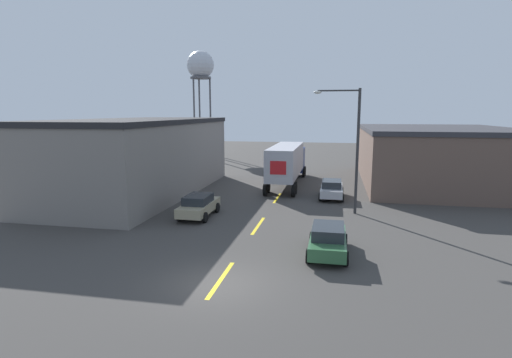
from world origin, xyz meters
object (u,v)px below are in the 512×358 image
parked_car_right_far (332,189)px  water_tower (200,67)px  parked_car_left_far (199,205)px  semi_truck (288,161)px  street_lamp (352,142)px  parked_car_right_near (328,239)px

parked_car_right_far → water_tower: 40.47m
parked_car_left_far → water_tower: 43.34m
semi_truck → parked_car_left_far: bearing=-108.5°
semi_truck → street_lamp: (5.71, -10.44, 2.71)m
semi_truck → water_tower: water_tower is taller
parked_car_left_far → street_lamp: 11.47m
parked_car_right_near → parked_car_right_far: bearing=90.0°
parked_car_right_far → street_lamp: 6.61m
water_tower → street_lamp: bearing=-57.0°
parked_car_left_far → parked_car_right_near: bearing=-33.1°
parked_car_left_far → water_tower: water_tower is taller
semi_truck → parked_car_right_near: semi_truck is taller
parked_car_left_far → street_lamp: bearing=16.4°
parked_car_left_far → parked_car_right_near: (8.88, -5.78, 0.00)m
water_tower → street_lamp: size_ratio=1.95×
parked_car_left_far → water_tower: (-13.12, 39.00, 13.61)m
parked_car_right_near → water_tower: water_tower is taller
parked_car_right_near → parked_car_right_far: same height
parked_car_left_far → street_lamp: size_ratio=0.51×
street_lamp → parked_car_left_far: bearing=-163.6°
semi_truck → water_tower: (-17.62, 25.55, 12.04)m
semi_truck → parked_car_left_far: 14.27m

